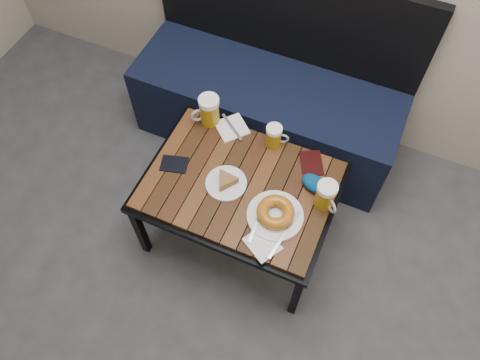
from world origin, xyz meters
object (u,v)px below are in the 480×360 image
at_px(plate_pie, 226,182).
at_px(passport_burgundy, 311,163).
at_px(passport_navy, 174,164).
at_px(beer_mug_centre, 274,136).
at_px(bench, 268,102).
at_px(beer_mug_left, 209,110).
at_px(cafe_table, 240,189).
at_px(beer_mug_right, 326,195).
at_px(knit_pouch, 315,184).
at_px(plate_bagel, 275,214).

relative_size(plate_pie, passport_burgundy, 1.36).
bearing_deg(passport_navy, beer_mug_centre, 111.87).
bearing_deg(bench, beer_mug_left, -112.05).
relative_size(cafe_table, beer_mug_left, 5.50).
bearing_deg(passport_navy, plate_pie, 73.95).
relative_size(beer_mug_right, passport_navy, 1.16).
relative_size(beer_mug_centre, beer_mug_right, 0.85).
bearing_deg(cafe_table, plate_pie, -153.01).
height_order(bench, beer_mug_left, bench).
relative_size(bench, knit_pouch, 11.64).
xyz_separation_m(beer_mug_left, passport_navy, (-0.04, -0.28, -0.07)).
height_order(bench, plate_pie, bench).
xyz_separation_m(beer_mug_right, plate_bagel, (-0.16, -0.14, -0.04)).
bearing_deg(plate_bagel, beer_mug_centre, 112.40).
bearing_deg(plate_pie, beer_mug_right, 10.52).
xyz_separation_m(plate_bagel, passport_navy, (-0.50, 0.06, -0.02)).
xyz_separation_m(bench, beer_mug_right, (0.48, -0.59, 0.27)).
distance_m(beer_mug_centre, passport_burgundy, 0.20).
relative_size(cafe_table, knit_pouch, 6.99).
height_order(cafe_table, passport_navy, passport_navy).
xyz_separation_m(bench, cafe_table, (0.11, -0.64, 0.16)).
bearing_deg(knit_pouch, passport_navy, -167.13).
height_order(beer_mug_left, plate_bagel, beer_mug_left).
xyz_separation_m(beer_mug_left, beer_mug_centre, (0.32, -0.00, -0.02)).
height_order(passport_navy, knit_pouch, knit_pouch).
xyz_separation_m(beer_mug_left, beer_mug_right, (0.63, -0.21, -0.01)).
xyz_separation_m(beer_mug_right, passport_burgundy, (-0.11, 0.17, -0.07)).
bearing_deg(beer_mug_left, beer_mug_centre, 137.95).
relative_size(cafe_table, plate_bagel, 2.72).
relative_size(beer_mug_centre, plate_bagel, 0.38).
relative_size(bench, plate_bagel, 4.54).
height_order(bench, passport_navy, bench).
height_order(beer_mug_right, plate_bagel, beer_mug_right).
distance_m(bench, passport_burgundy, 0.59).
bearing_deg(bench, beer_mug_right, -51.10).
height_order(cafe_table, beer_mug_right, beer_mug_right).
distance_m(beer_mug_right, plate_pie, 0.43).
relative_size(beer_mug_left, plate_pie, 0.85).
xyz_separation_m(beer_mug_right, passport_navy, (-0.67, -0.08, -0.07)).
xyz_separation_m(cafe_table, knit_pouch, (0.30, 0.11, 0.07)).
distance_m(beer_mug_left, knit_pouch, 0.59).
height_order(cafe_table, plate_pie, plate_pie).
height_order(plate_bagel, knit_pouch, plate_bagel).
xyz_separation_m(beer_mug_centre, beer_mug_right, (0.31, -0.20, 0.01)).
bearing_deg(beer_mug_right, beer_mug_centre, -172.71).
relative_size(bench, passport_burgundy, 10.62).
bearing_deg(beer_mug_left, passport_navy, 40.83).
bearing_deg(passport_burgundy, beer_mug_left, 148.90).
distance_m(bench, plate_pie, 0.70).
relative_size(plate_bagel, knit_pouch, 2.57).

